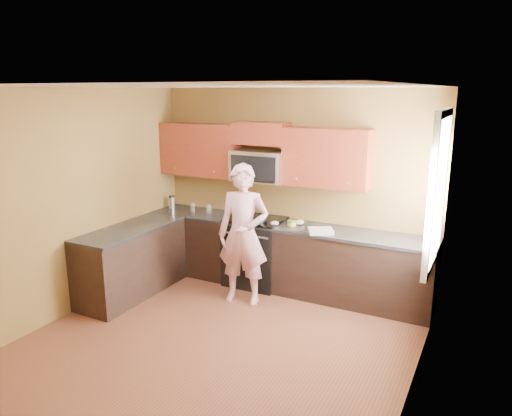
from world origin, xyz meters
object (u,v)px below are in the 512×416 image
Objects in this scene: microwave at (260,181)px; butter_tub at (292,226)px; frying_pan at (257,221)px; travel_mug at (172,208)px; woman at (243,235)px; stove at (256,251)px.

butter_tub is at bearing -14.77° from microwave.
frying_pan reaches higher than butter_tub.
microwave reaches higher than travel_mug.
woman is 0.71m from butter_tub.
travel_mug is (-1.59, 0.64, 0.02)m from woman.
travel_mug is at bearing 178.17° from butter_tub.
microwave is 6.26× the size of butter_tub.
woman is 9.30× the size of travel_mug.
frying_pan is 2.35× the size of travel_mug.
woman is at bearing -77.28° from stove.
butter_tub is 2.00m from travel_mug.
stove is 7.83× the size of butter_tub.
microwave is 0.78m from butter_tub.
frying_pan is 0.48m from butter_tub.
stove is 1.25× the size of microwave.
microwave is 0.42× the size of woman.
butter_tub is at bearing -1.83° from travel_mug.
microwave is at bearing 90.00° from stove.
frying_pan is 3.74× the size of butter_tub.
microwave is at bearing 3.20° from travel_mug.
woman is 3.95× the size of frying_pan.
butter_tub reaches higher than stove.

